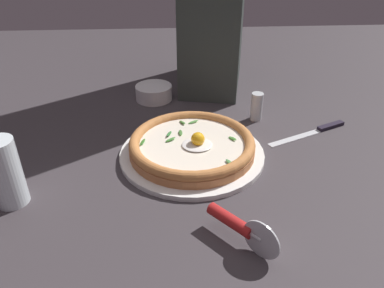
{
  "coord_description": "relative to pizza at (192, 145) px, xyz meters",
  "views": [
    {
      "loc": [
        0.02,
        0.7,
        0.48
      ],
      "look_at": [
        -0.02,
        -0.02,
        0.03
      ],
      "focal_mm": 34.72,
      "sensor_mm": 36.0,
      "label": 1
    }
  ],
  "objects": [
    {
      "name": "pizza_plate",
      "position": [
        0.0,
        -0.0,
        -0.02
      ],
      "size": [
        0.33,
        0.33,
        0.01
      ],
      "primitive_type": "cylinder",
      "color": "white",
      "rests_on": "ground"
    },
    {
      "name": "ground_plane",
      "position": [
        0.02,
        0.02,
        -0.05
      ],
      "size": [
        2.4,
        2.4,
        0.03
      ],
      "primitive_type": "cube",
      "color": "#3B3539",
      "rests_on": "ground"
    },
    {
      "name": "table_knife",
      "position": [
        -0.34,
        -0.1,
        -0.03
      ],
      "size": [
        0.23,
        0.11,
        0.01
      ],
      "color": "silver",
      "rests_on": "ground"
    },
    {
      "name": "side_bowl",
      "position": [
        0.1,
        -0.32,
        -0.01
      ],
      "size": [
        0.11,
        0.11,
        0.04
      ],
      "primitive_type": "cylinder",
      "color": "white",
      "rests_on": "ground"
    },
    {
      "name": "pizza_cutter",
      "position": [
        -0.06,
        0.27,
        0.0
      ],
      "size": [
        0.11,
        0.12,
        0.07
      ],
      "color": "silver",
      "rests_on": "ground"
    },
    {
      "name": "drinking_glass",
      "position": [
        0.36,
        0.14,
        0.03
      ],
      "size": [
        0.06,
        0.06,
        0.14
      ],
      "color": "silver",
      "rests_on": "ground"
    },
    {
      "name": "pizza",
      "position": [
        0.0,
        0.0,
        0.0
      ],
      "size": [
        0.29,
        0.29,
        0.05
      ],
      "color": "#C17644",
      "rests_on": "pizza_plate"
    },
    {
      "name": "pepper_shaker",
      "position": [
        -0.19,
        -0.17,
        0.01
      ],
      "size": [
        0.03,
        0.03,
        0.08
      ],
      "primitive_type": "cylinder",
      "color": "silver",
      "rests_on": "ground"
    }
  ]
}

